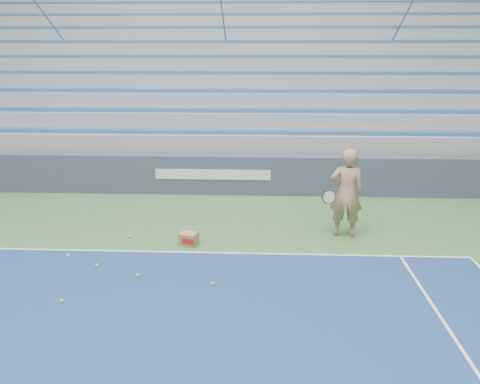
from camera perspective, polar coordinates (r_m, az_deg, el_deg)
name	(u,v)px	position (r m, az deg, el deg)	size (l,w,h in m)	color
sponsor_barrier	(214,175)	(13.14, -3.25, 2.10)	(30.00, 0.32, 1.10)	#3C435B
bleachers	(227,91)	(18.45, -1.58, 12.24)	(31.00, 9.15, 7.30)	#96999E
tennis_player	(346,193)	(10.32, 12.82, -0.13)	(0.98, 0.88, 1.95)	tan
ball_box	(189,239)	(9.91, -6.29, -5.72)	(0.43, 0.38, 0.27)	olive
tennis_ball_0	(62,301)	(8.33, -20.88, -12.32)	(0.07, 0.07, 0.07)	#C5E62F
tennis_ball_1	(213,284)	(8.33, -3.36, -11.11)	(0.07, 0.07, 0.07)	#C5E62F
tennis_ball_2	(137,275)	(8.79, -12.40, -9.90)	(0.07, 0.07, 0.07)	#C5E62F
tennis_ball_3	(97,265)	(9.35, -17.06, -8.56)	(0.07, 0.07, 0.07)	#C5E62F
tennis_ball_4	(129,236)	(10.53, -13.37, -5.28)	(0.07, 0.07, 0.07)	#C5E62F
tennis_ball_5	(68,256)	(9.93, -20.19, -7.32)	(0.07, 0.07, 0.07)	#C5E62F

